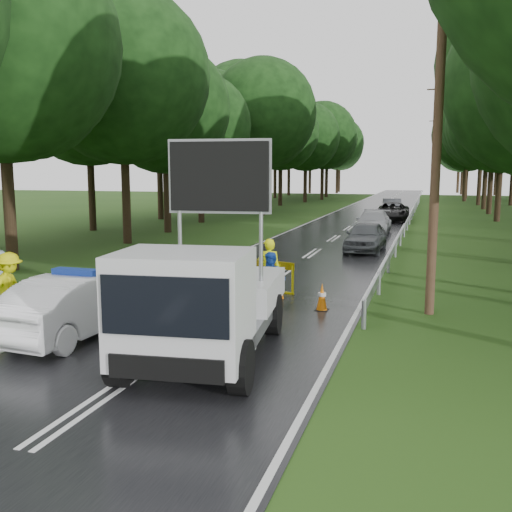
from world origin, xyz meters
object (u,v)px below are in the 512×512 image
at_px(barrier, 262,267).
at_px(queue_car_second, 373,223).
at_px(queue_car_first, 366,237).
at_px(queue_car_third, 392,212).
at_px(officer, 269,270).
at_px(police_sedan, 77,306).
at_px(work_truck, 203,303).
at_px(civilian, 272,281).
at_px(queue_car_fourth, 392,207).

xyz_separation_m(barrier, queue_car_second, (1.77, 17.33, -0.06)).
relative_size(queue_car_first, queue_car_third, 0.81).
height_order(officer, queue_car_third, officer).
relative_size(police_sedan, work_truck, 0.76).
distance_m(officer, civilian, 1.17).
bearing_deg(police_sedan, civilian, -130.77).
bearing_deg(police_sedan, queue_car_third, -95.50).
distance_m(work_truck, officer, 5.59).
bearing_deg(work_truck, barrier, 90.01).
bearing_deg(queue_car_fourth, queue_car_first, -95.22).
relative_size(barrier, civilian, 1.43).
bearing_deg(queue_car_first, officer, -95.99).
bearing_deg(officer, queue_car_second, -107.67).
xyz_separation_m(police_sedan, queue_car_third, (4.87, 32.67, -0.01)).
bearing_deg(barrier, civilian, -47.43).
bearing_deg(work_truck, police_sedan, 161.08).
distance_m(civilian, queue_car_first, 12.34).
height_order(officer, queue_car_fourth, officer).
bearing_deg(queue_car_fourth, officer, -98.13).
height_order(civilian, queue_car_third, civilian).
relative_size(police_sedan, queue_car_third, 0.86).
bearing_deg(queue_car_third, officer, -94.10).
bearing_deg(queue_car_second, police_sedan, -100.37).
bearing_deg(queue_car_fourth, queue_car_third, -91.88).
bearing_deg(officer, queue_car_first, -112.00).
xyz_separation_m(civilian, queue_car_first, (1.17, 12.29, -0.10)).
relative_size(officer, queue_car_third, 0.36).
relative_size(barrier, queue_car_fourth, 0.54).
bearing_deg(work_truck, queue_car_second, 80.97).
height_order(police_sedan, queue_car_second, police_sedan).
bearing_deg(officer, work_truck, 78.33).
bearing_deg(queue_car_first, queue_car_second, 94.94).
bearing_deg(officer, queue_car_fourth, -106.15).
bearing_deg(queue_car_third, barrier, -95.52).
bearing_deg(police_sedan, queue_car_second, -97.58).
distance_m(police_sedan, queue_car_first, 16.72).
height_order(work_truck, officer, work_truck).
height_order(police_sedan, queue_car_third, police_sedan).
bearing_deg(barrier, queue_car_first, 97.78).
height_order(work_truck, queue_car_first, work_truck).
relative_size(work_truck, queue_car_second, 1.20).
xyz_separation_m(barrier, queue_car_first, (2.15, 9.93, -0.05)).
bearing_deg(civilian, officer, 107.72).
relative_size(officer, queue_car_second, 0.38).
bearing_deg(queue_car_third, police_sedan, -99.12).
height_order(work_truck, queue_car_fourth, work_truck).
bearing_deg(civilian, queue_car_first, 82.36).
bearing_deg(civilian, police_sedan, -135.96).
xyz_separation_m(officer, queue_car_third, (1.68, 27.83, -0.21)).
xyz_separation_m(queue_car_first, queue_car_third, (0.12, 16.64, 0.01)).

